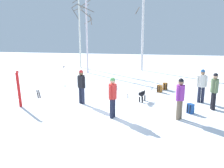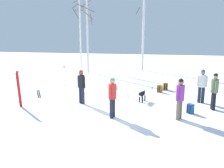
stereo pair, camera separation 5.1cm
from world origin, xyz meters
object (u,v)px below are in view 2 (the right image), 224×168
(backpack_0, at_px, (190,109))
(backpack_2, at_px, (165,86))
(person_1, at_px, (180,96))
(ski_pair_lying_0, at_px, (39,94))
(person_3, at_px, (202,84))
(person_4, at_px, (81,84))
(ski_poles_0, at_px, (65,76))
(birch_tree_1, at_px, (88,34))
(backpack_1, at_px, (160,89))
(birch_tree_2, at_px, (143,27))
(ski_pair_planted_0, at_px, (19,89))
(person_2, at_px, (112,95))
(person_0, at_px, (214,89))
(dog, at_px, (142,94))
(birch_tree_0, at_px, (80,30))
(water_bottle_0, at_px, (117,88))
(water_bottle_1, at_px, (128,96))

(backpack_0, xyz_separation_m, backpack_2, (-0.96, 4.28, 0.00))
(person_1, bearing_deg, ski_pair_lying_0, 161.19)
(person_3, bearing_deg, person_4, -167.31)
(ski_poles_0, relative_size, birch_tree_1, 0.21)
(backpack_1, distance_m, birch_tree_2, 9.37)
(person_3, relative_size, backpack_0, 3.90)
(ski_pair_planted_0, relative_size, birch_tree_1, 0.27)
(person_1, xyz_separation_m, backpack_2, (-0.40, 5.13, -0.77))
(person_2, bearing_deg, backpack_1, 67.29)
(person_2, bearing_deg, person_4, 139.07)
(person_0, relative_size, ski_poles_0, 1.22)
(dog, bearing_deg, backpack_0, -32.17)
(person_1, height_order, backpack_1, person_1)
(ski_pair_planted_0, xyz_separation_m, birch_tree_0, (-1.41, 13.18, 2.98))
(ski_poles_0, distance_m, birch_tree_0, 9.52)
(ski_poles_0, height_order, water_bottle_0, ski_poles_0)
(water_bottle_0, distance_m, birch_tree_0, 11.10)
(backpack_1, relative_size, water_bottle_1, 2.04)
(ski_poles_0, bearing_deg, backpack_0, -26.80)
(ski_pair_lying_0, bearing_deg, water_bottle_1, 1.82)
(person_2, height_order, person_3, same)
(person_4, relative_size, backpack_0, 3.90)
(ski_pair_planted_0, relative_size, ski_pair_lying_0, 1.02)
(dog, xyz_separation_m, backpack_2, (1.26, 2.89, -0.17))
(person_1, bearing_deg, person_4, 163.91)
(person_1, bearing_deg, backpack_2, 94.46)
(water_bottle_1, bearing_deg, water_bottle_0, 118.12)
(person_2, xyz_separation_m, person_4, (-1.89, 1.64, 0.00))
(dog, relative_size, backpack_0, 1.99)
(backpack_2, distance_m, birch_tree_0, 12.32)
(person_3, height_order, birch_tree_1, birch_tree_1)
(ski_pair_lying_0, bearing_deg, person_1, -18.81)
(person_3, height_order, water_bottle_0, person_3)
(backpack_2, bearing_deg, dog, -113.51)
(person_3, height_order, dog, person_3)
(person_0, bearing_deg, person_3, 108.51)
(person_2, relative_size, person_4, 1.00)
(ski_pair_planted_0, bearing_deg, backpack_1, 32.26)
(person_1, height_order, water_bottle_1, person_1)
(person_3, xyz_separation_m, person_4, (-5.91, -1.33, 0.00))
(ski_pair_planted_0, relative_size, backpack_1, 3.99)
(ski_poles_0, xyz_separation_m, backpack_0, (7.45, -3.76, -0.54))
(backpack_1, relative_size, birch_tree_1, 0.07)
(dog, distance_m, ski_pair_planted_0, 6.06)
(backpack_1, bearing_deg, birch_tree_1, 136.72)
(backpack_1, height_order, birch_tree_1, birch_tree_1)
(person_3, xyz_separation_m, birch_tree_1, (-8.33, 7.67, 2.44))
(water_bottle_1, bearing_deg, person_0, -16.13)
(ski_pair_lying_0, xyz_separation_m, ski_poles_0, (0.82, 1.98, 0.74))
(person_4, relative_size, backpack_1, 3.90)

